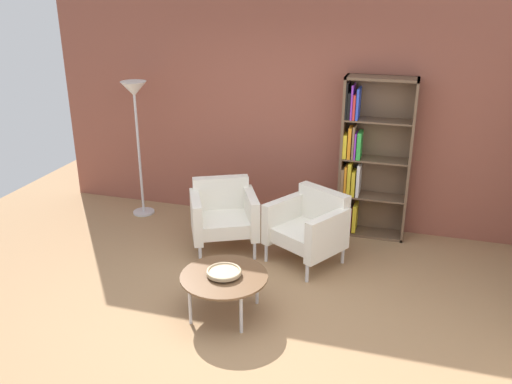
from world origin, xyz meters
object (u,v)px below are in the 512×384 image
Objects in this scene: decorative_bowl at (224,272)px; floor_lamp_torchiere at (135,105)px; armchair_spare_guest at (223,214)px; bookshelf_tall at (367,161)px; coffee_table_low at (224,278)px; armchair_corner_red at (309,226)px.

floor_lamp_torchiere is at bearing 134.08° from decorative_bowl.
floor_lamp_torchiere reaches higher than armchair_spare_guest.
armchair_spare_guest is (-1.49, -0.86, -0.50)m from bookshelf_tall.
armchair_corner_red reaches higher than coffee_table_low.
floor_lamp_torchiere is (-1.36, 0.62, 1.03)m from armchair_spare_guest.
coffee_table_low is at bearing -83.37° from armchair_corner_red.
bookshelf_tall is at bearing 64.31° from decorative_bowl.
decorative_bowl is 2.81m from floor_lamp_torchiere.
decorative_bowl reaches higher than coffee_table_low.
coffee_table_low is at bearing -115.69° from bookshelf_tall.
armchair_corner_red is (0.53, 1.23, -0.02)m from decorative_bowl.
decorative_bowl is 0.34× the size of armchair_corner_red.
bookshelf_tall is 2.90m from floor_lamp_torchiere.
floor_lamp_torchiere reaches higher than coffee_table_low.
coffee_table_low is 0.87× the size of armchair_spare_guest.
decorative_bowl is at bearing -115.69° from bookshelf_tall.
armchair_corner_red is at bearing -28.39° from armchair_spare_guest.
bookshelf_tall is at bearing 91.51° from armchair_corner_red.
bookshelf_tall reaches higher than floor_lamp_torchiere.
coffee_table_low is 0.86× the size of armchair_corner_red.
decorative_bowl is 0.35× the size of armchair_spare_guest.
armchair_corner_red is at bearing 66.52° from decorative_bowl.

